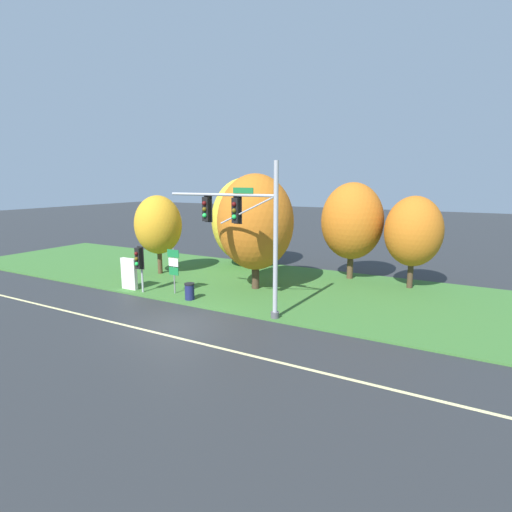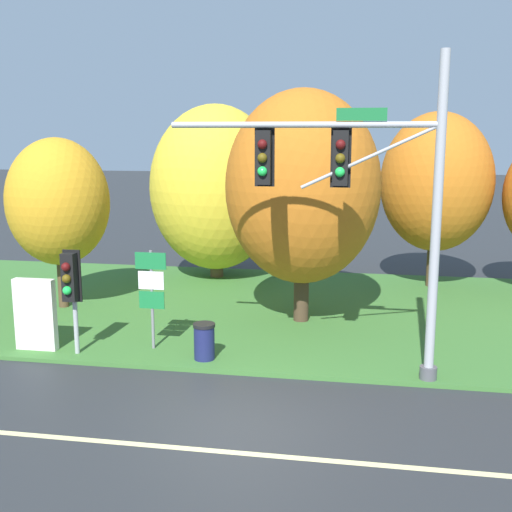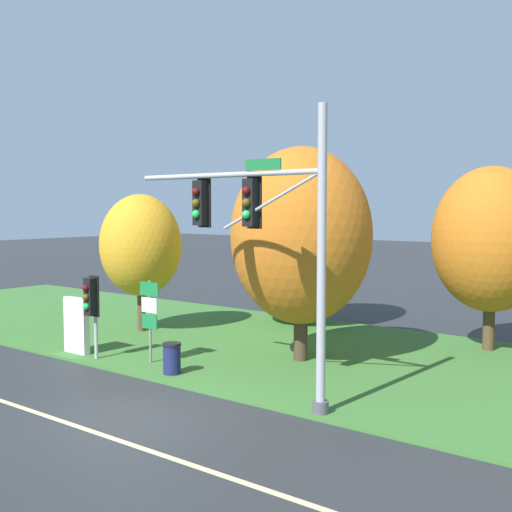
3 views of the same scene
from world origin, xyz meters
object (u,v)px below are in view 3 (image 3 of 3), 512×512
traffic_signal_mast (267,230)px  trash_bin (172,358)px  route_sign_post (150,311)px  info_kiosk (77,326)px  tree_mid_verge (491,240)px  tree_nearest_road (141,245)px  tree_behind_signpost (301,236)px  tree_left_of_mast (296,241)px  pedestrian_signal_near_kerb (91,301)px

traffic_signal_mast → trash_bin: 5.49m
route_sign_post → info_kiosk: (-2.99, -0.58, -0.73)m
traffic_signal_mast → tree_mid_verge: traffic_signal_mast is taller
trash_bin → tree_nearest_road: bearing=145.2°
route_sign_post → tree_behind_signpost: 5.39m
tree_left_of_mast → tree_behind_signpost: bearing=-54.2°
tree_behind_signpost → tree_left_of_mast: bearing=125.8°
tree_mid_verge → trash_bin: tree_mid_verge is taller
route_sign_post → tree_nearest_road: 5.77m
tree_left_of_mast → tree_behind_signpost: (3.92, -5.44, 0.53)m
pedestrian_signal_near_kerb → tree_left_of_mast: (1.50, 9.55, 1.58)m
traffic_signal_mast → tree_mid_verge: (2.53, 9.49, -0.53)m
tree_left_of_mast → tree_mid_verge: bearing=-1.1°
pedestrian_signal_near_kerb → tree_mid_verge: bearing=44.0°
traffic_signal_mast → info_kiosk: traffic_signal_mast is taller
tree_behind_signpost → trash_bin: size_ratio=7.41×
tree_nearest_road → tree_mid_verge: (12.17, 5.06, 0.41)m
tree_nearest_road → traffic_signal_mast: bearing=-24.7°
route_sign_post → tree_left_of_mast: 8.89m
info_kiosk → trash_bin: (4.53, 0.03, -0.47)m
pedestrian_signal_near_kerb → tree_left_of_mast: tree_left_of_mast is taller
tree_left_of_mast → info_kiosk: 9.99m
traffic_signal_mast → tree_behind_signpost: 4.59m
pedestrian_signal_near_kerb → tree_left_of_mast: bearing=81.1°
info_kiosk → trash_bin: bearing=0.4°
route_sign_post → tree_mid_verge: 11.84m
tree_left_of_mast → info_kiosk: bearing=-106.0°
route_sign_post → tree_behind_signpost: size_ratio=0.38×
tree_behind_signpost → info_kiosk: 8.23m
traffic_signal_mast → tree_left_of_mast: bearing=120.6°
tree_mid_verge → trash_bin: size_ratio=6.85×
tree_nearest_road → tree_left_of_mast: tree_left_of_mast is taller
tree_nearest_road → info_kiosk: tree_nearest_road is taller
route_sign_post → tree_nearest_road: tree_nearest_road is taller
traffic_signal_mast → trash_bin: (-3.85, 0.41, -3.90)m
pedestrian_signal_near_kerb → tree_nearest_road: size_ratio=0.50×
route_sign_post → trash_bin: 2.03m
pedestrian_signal_near_kerb → trash_bin: bearing=5.3°
traffic_signal_mast → pedestrian_signal_near_kerb: (-7.21, 0.10, -2.44)m
tree_nearest_road → tree_behind_signpost: bearing=-1.6°
tree_behind_signpost → trash_bin: (-2.05, -3.81, -3.57)m
route_sign_post → tree_nearest_road: (-4.25, 3.48, 1.76)m
tree_behind_signpost → tree_mid_verge: tree_behind_signpost is taller
tree_nearest_road → trash_bin: bearing=-34.8°
traffic_signal_mast → tree_left_of_mast: 11.25m
tree_nearest_road → tree_left_of_mast: size_ratio=0.82×
pedestrian_signal_near_kerb → trash_bin: 3.68m
traffic_signal_mast → tree_nearest_road: 10.65m
traffic_signal_mast → tree_behind_signpost: bearing=113.1°
pedestrian_signal_near_kerb → tree_mid_verge: 13.67m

